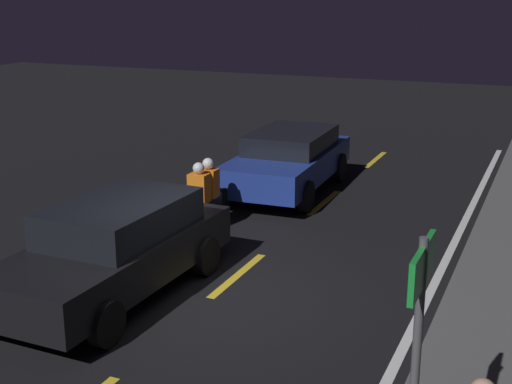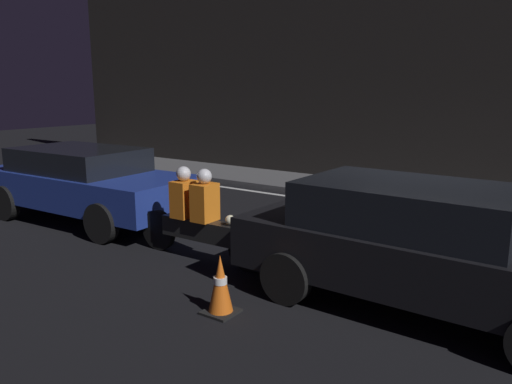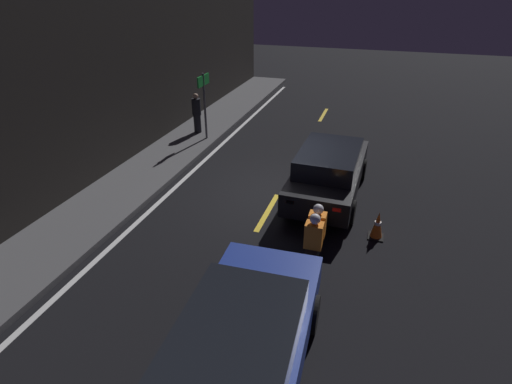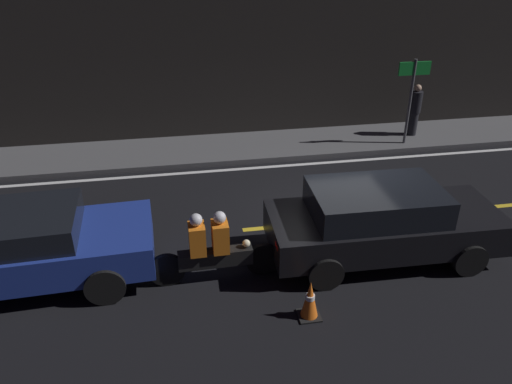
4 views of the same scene
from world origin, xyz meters
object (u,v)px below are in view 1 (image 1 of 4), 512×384
(sedan_blue, at_px, (289,159))
(motorcycle, at_px, (203,198))
(shop_sign, at_px, (419,318))
(van_black, at_px, (116,247))
(traffic_cone_near, at_px, (105,228))

(sedan_blue, height_order, motorcycle, sedan_blue)
(motorcycle, xyz_separation_m, shop_sign, (6.05, 5.21, 1.19))
(van_black, height_order, shop_sign, shop_sign)
(sedan_blue, height_order, van_black, van_black)
(sedan_blue, distance_m, traffic_cone_near, 5.06)
(sedan_blue, bearing_deg, motorcycle, -10.88)
(motorcycle, relative_size, shop_sign, 0.98)
(van_black, bearing_deg, motorcycle, -174.90)
(van_black, xyz_separation_m, motorcycle, (-3.22, -0.21, -0.13))
(sedan_blue, xyz_separation_m, van_black, (6.49, -0.28, 0.01))
(van_black, relative_size, traffic_cone_near, 6.30)
(motorcycle, height_order, shop_sign, shop_sign)
(shop_sign, bearing_deg, traffic_cone_near, -125.45)
(van_black, distance_m, traffic_cone_near, 2.33)
(van_black, bearing_deg, shop_sign, 61.84)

